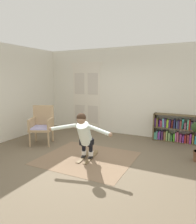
% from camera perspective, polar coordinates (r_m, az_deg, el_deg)
% --- Properties ---
extents(ground_plane, '(7.20, 7.20, 0.00)m').
position_cam_1_polar(ground_plane, '(5.00, -2.62, -12.98)').
color(ground_plane, brown).
extents(back_wall, '(6.00, 0.10, 2.90)m').
position_cam_1_polar(back_wall, '(7.02, 7.65, 5.61)').
color(back_wall, silver).
rests_on(back_wall, ground).
extents(side_wall_left, '(0.10, 6.00, 2.90)m').
position_cam_1_polar(side_wall_left, '(6.89, -23.48, 4.85)').
color(side_wall_left, silver).
rests_on(side_wall_left, ground).
extents(double_door, '(1.22, 0.05, 2.45)m').
position_cam_1_polar(double_door, '(7.60, -3.22, 4.28)').
color(double_door, silver).
rests_on(double_door, ground).
extents(rug, '(2.12, 1.88, 0.01)m').
position_cam_1_polar(rug, '(5.09, -2.94, -12.50)').
color(rug, '#7B6149').
rests_on(rug, ground).
extents(bookshelf, '(1.31, 0.30, 0.83)m').
position_cam_1_polar(bookshelf, '(6.64, 20.49, -4.61)').
color(bookshelf, brown).
rests_on(bookshelf, ground).
extents(wicker_chair, '(0.80, 0.80, 1.10)m').
position_cam_1_polar(wicker_chair, '(6.23, -15.15, -3.17)').
color(wicker_chair, tan).
rests_on(wicker_chair, ground).
extents(skis_pair, '(0.36, 0.80, 0.07)m').
position_cam_1_polar(skis_pair, '(5.11, -2.82, -12.18)').
color(skis_pair, brown).
rests_on(skis_pair, rug).
extents(person_skier, '(1.48, 0.69, 1.08)m').
position_cam_1_polar(person_skier, '(4.72, -3.85, -5.73)').
color(person_skier, white).
rests_on(person_skier, skis_pair).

